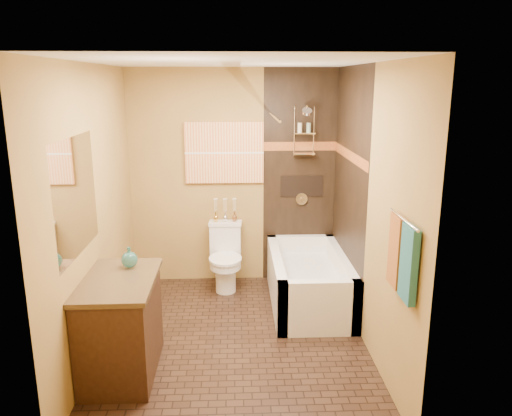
{
  "coord_description": "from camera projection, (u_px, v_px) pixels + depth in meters",
  "views": [
    {
      "loc": [
        0.02,
        -4.23,
        2.35
      ],
      "look_at": [
        0.22,
        0.4,
        1.17
      ],
      "focal_mm": 35.0,
      "sensor_mm": 36.0,
      "label": 1
    }
  ],
  "objects": [
    {
      "name": "teal_bottle",
      "position": [
        129.0,
        257.0,
        4.18
      ],
      "size": [
        0.17,
        0.17,
        0.22
      ],
      "primitive_type": null,
      "rotation": [
        0.0,
        0.0,
        0.33
      ],
      "color": "#22685D",
      "rests_on": "vanity"
    },
    {
      "name": "bud_vases",
      "position": [
        225.0,
        209.0,
        5.79
      ],
      "size": [
        0.27,
        0.06,
        0.27
      ],
      "color": "gold",
      "rests_on": "toilet"
    },
    {
      "name": "mosaic_band_back",
      "position": [
        300.0,
        146.0,
        5.74
      ],
      "size": [
        0.85,
        0.01,
        0.1
      ],
      "primitive_type": "cube",
      "color": "maroon",
      "rests_on": "alcove_tile_back"
    },
    {
      "name": "floor",
      "position": [
        235.0,
        339.0,
        4.67
      ],
      "size": [
        3.0,
        3.0,
        0.0
      ],
      "primitive_type": "plane",
      "color": "black",
      "rests_on": "ground"
    },
    {
      "name": "towel_teal",
      "position": [
        409.0,
        264.0,
        3.29
      ],
      "size": [
        0.05,
        0.22,
        0.52
      ],
      "primitive_type": "cube",
      "color": "#1E5564",
      "rests_on": "towel_bar"
    },
    {
      "name": "wall_right",
      "position": [
        369.0,
        209.0,
        4.41
      ],
      "size": [
        0.02,
        3.0,
        2.5
      ],
      "primitive_type": "cube",
      "color": "#AB8442",
      "rests_on": "floor"
    },
    {
      "name": "wall_front",
      "position": [
        233.0,
        275.0,
        2.91
      ],
      "size": [
        2.4,
        0.02,
        2.5
      ],
      "primitive_type": "cube",
      "color": "#AB8442",
      "rests_on": "floor"
    },
    {
      "name": "alcove_tile_right",
      "position": [
        349.0,
        191.0,
        5.14
      ],
      "size": [
        0.01,
        1.5,
        2.5
      ],
      "primitive_type": "cube",
      "color": "black",
      "rests_on": "wall_right"
    },
    {
      "name": "curtain_rod",
      "position": [
        273.0,
        115.0,
        4.92
      ],
      "size": [
        0.03,
        1.55,
        0.03
      ],
      "primitive_type": "cylinder",
      "rotation": [
        1.57,
        0.0,
        0.0
      ],
      "color": "silver",
      "rests_on": "wall_back"
    },
    {
      "name": "alcove_niche",
      "position": [
        302.0,
        186.0,
        5.86
      ],
      "size": [
        0.5,
        0.01,
        0.25
      ],
      "primitive_type": "cube",
      "color": "black",
      "rests_on": "alcove_tile_back"
    },
    {
      "name": "ceiling",
      "position": [
        231.0,
        62.0,
        4.05
      ],
      "size": [
        3.0,
        3.0,
        0.0
      ],
      "primitive_type": "plane",
      "color": "silver",
      "rests_on": "wall_back"
    },
    {
      "name": "wall_left",
      "position": [
        95.0,
        212.0,
        4.32
      ],
      "size": [
        0.02,
        3.0,
        2.5
      ],
      "primitive_type": "cube",
      "color": "#AB8442",
      "rests_on": "floor"
    },
    {
      "name": "towel_rust",
      "position": [
        396.0,
        251.0,
        3.54
      ],
      "size": [
        0.05,
        0.22,
        0.52
      ],
      "primitive_type": "cube",
      "color": "brown",
      "rests_on": "towel_bar"
    },
    {
      "name": "alcove_tile_back",
      "position": [
        300.0,
        178.0,
        5.84
      ],
      "size": [
        0.85,
        0.01,
        2.5
      ],
      "primitive_type": "cube",
      "color": "black",
      "rests_on": "wall_back"
    },
    {
      "name": "sunset_painting",
      "position": [
        224.0,
        153.0,
        5.71
      ],
      "size": [
        0.9,
        0.04,
        0.7
      ],
      "primitive_type": "cube",
      "color": "orange",
      "rests_on": "wall_back"
    },
    {
      "name": "vanity",
      "position": [
        121.0,
        326.0,
        4.06
      ],
      "size": [
        0.58,
        0.94,
        0.83
      ],
      "rotation": [
        0.0,
        0.0,
        0.01
      ],
      "color": "black",
      "rests_on": "floor"
    },
    {
      "name": "mosaic_band_right",
      "position": [
        349.0,
        155.0,
        5.05
      ],
      "size": [
        0.01,
        1.5,
        0.1
      ],
      "primitive_type": "cube",
      "color": "maroon",
      "rests_on": "alcove_tile_right"
    },
    {
      "name": "towel_bar",
      "position": [
        404.0,
        219.0,
        3.35
      ],
      "size": [
        0.02,
        0.55,
        0.02
      ],
      "primitive_type": "cylinder",
      "rotation": [
        1.57,
        0.0,
        0.0
      ],
      "color": "silver",
      "rests_on": "wall_right"
    },
    {
      "name": "wall_back",
      "position": [
        233.0,
        178.0,
        5.82
      ],
      "size": [
        2.4,
        0.02,
        2.5
      ],
      "primitive_type": "cube",
      "color": "#AB8442",
      "rests_on": "floor"
    },
    {
      "name": "toilet",
      "position": [
        226.0,
        257.0,
        5.76
      ],
      "size": [
        0.39,
        0.57,
        0.75
      ],
      "rotation": [
        0.0,
        0.0,
        -0.07
      ],
      "color": "white",
      "rests_on": "floor"
    },
    {
      "name": "vanity_mirror",
      "position": [
        76.0,
        196.0,
        3.78
      ],
      "size": [
        0.01,
        1.0,
        0.9
      ],
      "primitive_type": "cube",
      "color": "white",
      "rests_on": "wall_left"
    },
    {
      "name": "shower_fixtures",
      "position": [
        304.0,
        143.0,
        5.63
      ],
      "size": [
        0.24,
        0.33,
        1.16
      ],
      "color": "silver",
      "rests_on": "floor"
    },
    {
      "name": "bathtub",
      "position": [
        309.0,
        284.0,
        5.38
      ],
      "size": [
        0.8,
        1.5,
        0.55
      ],
      "color": "white",
      "rests_on": "floor"
    }
  ]
}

